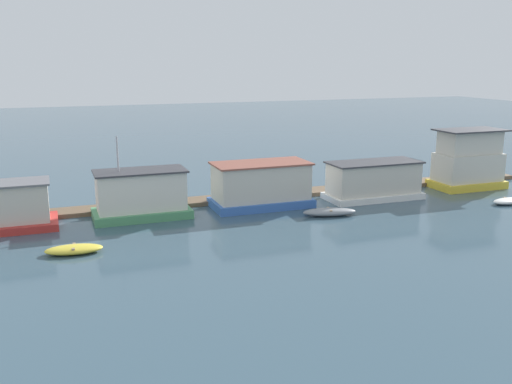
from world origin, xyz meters
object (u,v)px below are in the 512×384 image
object	(u,v)px
houseboat_red	(10,207)
dinghy_yellow	(74,249)
houseboat_green	(141,195)
houseboat_yellow	(468,161)
houseboat_blue	(261,185)
mooring_post_far_right	(458,177)
dinghy_grey	(329,212)
dinghy_white	(509,201)
mooring_post_near_right	(9,210)
houseboat_white	(373,181)

from	to	relation	value
houseboat_red	dinghy_yellow	world-z (taller)	houseboat_red
houseboat_green	houseboat_yellow	world-z (taller)	houseboat_green
houseboat_red	houseboat_blue	xyz separation A→B (m)	(16.82, -0.18, 0.18)
mooring_post_far_right	dinghy_grey	bearing A→B (deg)	-160.77
dinghy_grey	dinghy_white	xyz separation A→B (m)	(14.08, -1.58, -0.06)
houseboat_red	mooring_post_near_right	world-z (taller)	houseboat_red
houseboat_blue	mooring_post_near_right	xyz separation A→B (m)	(-16.94, 1.15, -0.62)
houseboat_yellow	mooring_post_near_right	world-z (taller)	houseboat_yellow
houseboat_red	houseboat_green	size ratio (longest dim) A/B	0.87
houseboat_yellow	mooring_post_far_right	size ratio (longest dim) A/B	4.14
mooring_post_near_right	mooring_post_far_right	bearing A→B (deg)	0.00
mooring_post_far_right	houseboat_red	bearing A→B (deg)	-178.42
houseboat_red	houseboat_white	xyz separation A→B (m)	(25.76, -0.88, 0.01)
houseboat_white	dinghy_white	world-z (taller)	houseboat_white
houseboat_green	mooring_post_near_right	bearing A→B (deg)	172.12
houseboat_yellow	dinghy_grey	xyz separation A→B (m)	(-14.85, -4.03, -1.96)
dinghy_white	mooring_post_near_right	bearing A→B (deg)	168.90
houseboat_white	mooring_post_near_right	size ratio (longest dim) A/B	3.88
dinghy_grey	mooring_post_near_right	distance (m)	21.09
houseboat_green	dinghy_yellow	world-z (taller)	houseboat_green
dinghy_grey	houseboat_red	bearing A→B (deg)	168.25
dinghy_yellow	dinghy_grey	world-z (taller)	dinghy_grey
houseboat_red	houseboat_yellow	world-z (taller)	houseboat_yellow
houseboat_green	mooring_post_near_right	distance (m)	8.42
dinghy_grey	dinghy_yellow	bearing A→B (deg)	-172.84
houseboat_white	dinghy_grey	distance (m)	6.49
houseboat_blue	dinghy_yellow	distance (m)	14.75
dinghy_white	mooring_post_near_right	world-z (taller)	mooring_post_near_right
houseboat_yellow	mooring_post_far_right	bearing A→B (deg)	88.10
houseboat_red	houseboat_yellow	xyz separation A→B (m)	(35.16, -0.19, 0.84)
houseboat_white	dinghy_white	bearing A→B (deg)	-29.70
houseboat_red	dinghy_grey	xyz separation A→B (m)	(20.31, -4.22, -1.12)
mooring_post_near_right	dinghy_yellow	bearing A→B (deg)	-63.76
houseboat_red	houseboat_green	xyz separation A→B (m)	(8.19, -0.18, 0.16)
dinghy_grey	mooring_post_far_right	size ratio (longest dim) A/B	2.74
mooring_post_far_right	houseboat_yellow	bearing A→B (deg)	-91.90
houseboat_yellow	dinghy_white	xyz separation A→B (m)	(-0.78, -5.61, -2.02)
dinghy_yellow	dinghy_white	world-z (taller)	dinghy_yellow
houseboat_blue	houseboat_white	distance (m)	8.97
houseboat_white	houseboat_blue	bearing A→B (deg)	175.50
houseboat_red	houseboat_white	size ratio (longest dim) A/B	0.76
houseboat_white	dinghy_yellow	world-z (taller)	houseboat_white
dinghy_yellow	mooring_post_near_right	size ratio (longest dim) A/B	1.69
houseboat_green	mooring_post_far_right	size ratio (longest dim) A/B	4.59
dinghy_white	mooring_post_far_right	size ratio (longest dim) A/B	2.00
houseboat_white	dinghy_grey	world-z (taller)	houseboat_white
houseboat_red	mooring_post_far_right	xyz separation A→B (m)	(35.20, 0.97, -0.69)
houseboat_white	mooring_post_near_right	bearing A→B (deg)	175.91
houseboat_blue	houseboat_white	bearing A→B (deg)	-4.50
houseboat_green	dinghy_white	xyz separation A→B (m)	(26.19, -5.62, -1.33)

